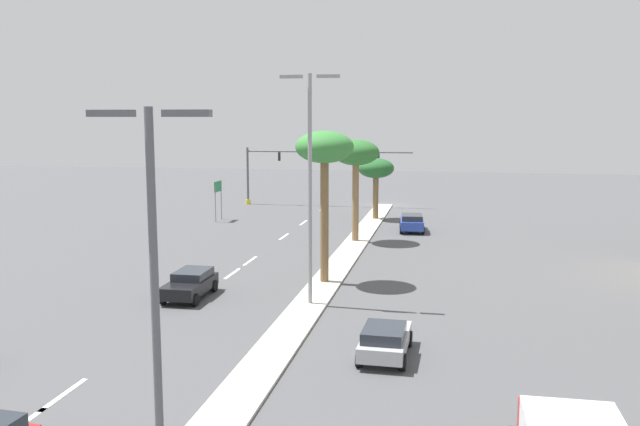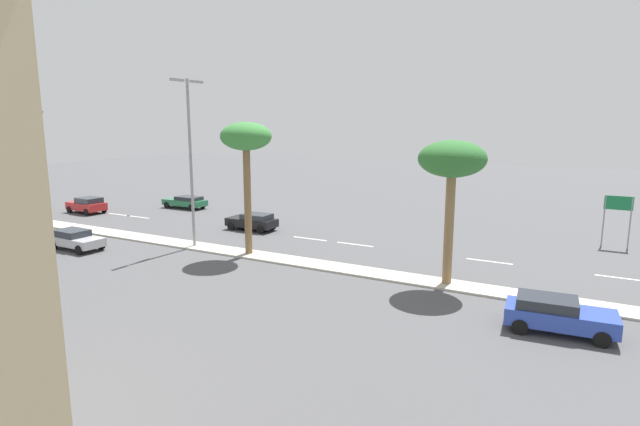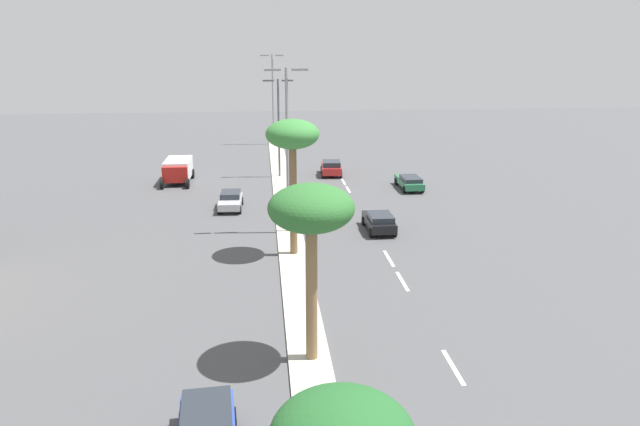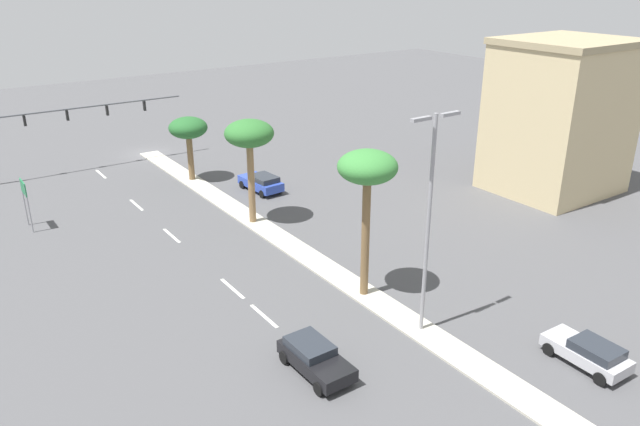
% 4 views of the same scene
% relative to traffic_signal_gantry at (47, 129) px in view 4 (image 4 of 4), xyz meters
% --- Properties ---
extents(ground_plane, '(160.00, 160.00, 0.00)m').
position_rel_traffic_signal_gantry_xyz_m(ground_plane, '(-9.39, 32.18, -4.17)').
color(ground_plane, '#4C4C4F').
extents(median_curb, '(1.80, 87.14, 0.12)m').
position_rel_traffic_signal_gantry_xyz_m(median_curb, '(-9.39, 41.86, -4.11)').
color(median_curb, '#B7B2A3').
rests_on(median_curb, ground).
extents(lane_stripe_inboard, '(0.20, 2.80, 0.01)m').
position_rel_traffic_signal_gantry_xyz_m(lane_stripe_inboard, '(-3.47, 2.29, -4.17)').
color(lane_stripe_inboard, silver).
rests_on(lane_stripe_inboard, ground).
extents(lane_stripe_leading, '(0.20, 2.80, 0.01)m').
position_rel_traffic_signal_gantry_xyz_m(lane_stripe_leading, '(-3.47, 11.66, -4.17)').
color(lane_stripe_leading, silver).
rests_on(lane_stripe_leading, ground).
extents(lane_stripe_right, '(0.20, 2.80, 0.01)m').
position_rel_traffic_signal_gantry_xyz_m(lane_stripe_right, '(-3.47, 18.86, -4.17)').
color(lane_stripe_right, silver).
rests_on(lane_stripe_right, ground).
extents(lane_stripe_front, '(0.20, 2.80, 0.01)m').
position_rel_traffic_signal_gantry_xyz_m(lane_stripe_front, '(-3.47, 28.06, -4.17)').
color(lane_stripe_front, silver).
rests_on(lane_stripe_front, ground).
extents(lane_stripe_left, '(0.20, 2.80, 0.01)m').
position_rel_traffic_signal_gantry_xyz_m(lane_stripe_left, '(-3.47, 31.74, -4.17)').
color(lane_stripe_left, silver).
rests_on(lane_stripe_left, ground).
extents(traffic_signal_gantry, '(17.85, 0.53, 6.10)m').
position_rel_traffic_signal_gantry_xyz_m(traffic_signal_gantry, '(0.00, 0.00, 0.00)').
color(traffic_signal_gantry, '#515459').
rests_on(traffic_signal_gantry, ground).
extents(directional_road_sign, '(0.10, 1.75, 3.60)m').
position_rel_traffic_signal_gantry_xyz_m(directional_road_sign, '(4.34, 11.92, -1.51)').
color(directional_road_sign, gray).
rests_on(directional_road_sign, ground).
extents(commercial_building, '(9.91, 8.65, 12.30)m').
position_rel_traffic_signal_gantry_xyz_m(commercial_building, '(-33.46, 27.77, 1.99)').
color(commercial_building, '#C6B284').
rests_on(commercial_building, ground).
extents(palm_tree_near, '(3.28, 3.28, 5.50)m').
position_rel_traffic_signal_gantry_xyz_m(palm_tree_near, '(-9.55, 8.58, 0.41)').
color(palm_tree_near, brown).
rests_on(palm_tree_near, median_curb).
extents(palm_tree_leading, '(3.47, 3.47, 7.55)m').
position_rel_traffic_signal_gantry_xyz_m(palm_tree_leading, '(-9.28, 20.03, 2.33)').
color(palm_tree_leading, olive).
rests_on(palm_tree_leading, median_curb).
extents(palm_tree_left, '(3.23, 3.23, 8.45)m').
position_rel_traffic_signal_gantry_xyz_m(palm_tree_left, '(-9.32, 32.99, 3.20)').
color(palm_tree_left, brown).
rests_on(palm_tree_left, median_curb).
extents(street_lamp_outboard, '(2.90, 0.24, 11.25)m').
position_rel_traffic_signal_gantry_xyz_m(street_lamp_outboard, '(-9.45, 37.56, 2.44)').
color(street_lamp_outboard, gray).
rests_on(street_lamp_outboard, median_curb).
extents(sedan_silver_near, '(1.95, 3.98, 1.32)m').
position_rel_traffic_signal_gantry_xyz_m(sedan_silver_near, '(-13.80, 44.20, -3.46)').
color(sedan_silver_near, '#B2B2B7').
rests_on(sedan_silver_near, ground).
extents(sedan_black_inboard, '(1.93, 4.08, 1.36)m').
position_rel_traffic_signal_gantry_xyz_m(sedan_black_inboard, '(-3.02, 37.26, -3.44)').
color(sedan_black_inboard, black).
rests_on(sedan_black_inboard, ground).
extents(sedan_blue_far, '(2.24, 4.37, 1.45)m').
position_rel_traffic_signal_gantry_xyz_m(sedan_blue_far, '(-13.19, 14.46, -3.40)').
color(sedan_blue_far, '#2D47AD').
rests_on(sedan_blue_far, ground).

